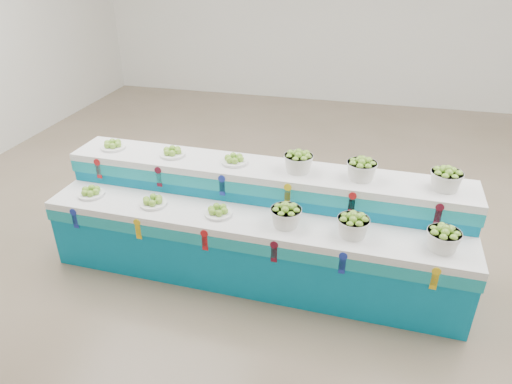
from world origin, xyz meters
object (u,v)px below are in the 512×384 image
basket_lower_left (286,215)px  plate_upper_mid (172,151)px  display_stand (256,225)px  basket_upper_right (446,178)px

basket_lower_left → plate_upper_mid: size_ratio=1.05×
basket_lower_left → plate_upper_mid: 1.40m
basket_lower_left → plate_upper_mid: (-1.27, 0.53, 0.25)m
display_stand → plate_upper_mid: (-0.94, 0.28, 0.56)m
display_stand → basket_upper_right: bearing=8.5°
basket_lower_left → basket_upper_right: bearing=18.8°
basket_lower_left → plate_upper_mid: bearing=157.3°
plate_upper_mid → basket_upper_right: 2.59m
display_stand → basket_lower_left: 0.52m
basket_upper_right → display_stand: bearing=-173.4°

